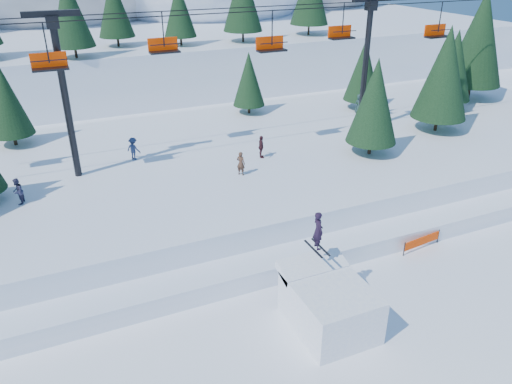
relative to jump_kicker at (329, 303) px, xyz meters
name	(u,v)px	position (x,y,z in m)	size (l,w,h in m)	color
ground	(340,344)	(-0.11, -1.35, -1.25)	(160.00, 160.00, 0.00)	white
mid_shelf	(209,170)	(-0.11, 16.65, 0.00)	(70.00, 22.00, 2.50)	white
berm	(266,246)	(-0.11, 6.65, -0.70)	(70.00, 6.00, 1.10)	white
jump_kicker	(329,303)	(0.00, 0.00, 0.00)	(3.32, 4.53, 5.27)	white
chairlift	(228,57)	(1.59, 16.70, 8.07)	(46.00, 3.21, 10.28)	black
conifer_stand	(256,85)	(3.87, 17.10, 5.83)	(63.22, 15.78, 10.28)	black
distant_skiers	(211,144)	(0.06, 16.56, 2.07)	(29.08, 8.92, 1.73)	#1E3634
banner_near	(422,241)	(8.45, 3.41, -0.71)	(2.84, 0.38, 0.90)	black
banner_far	(414,232)	(8.73, 4.40, -0.71)	(2.68, 1.06, 0.90)	black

